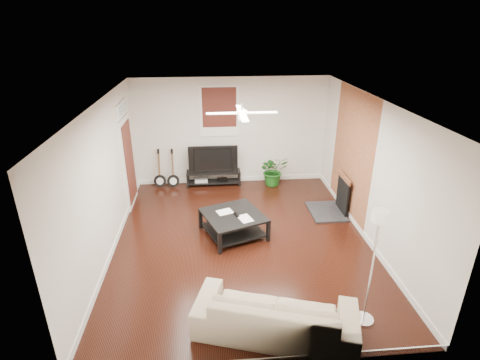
# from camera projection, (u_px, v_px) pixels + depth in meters

# --- Properties ---
(room) EXTENTS (5.01, 6.01, 2.81)m
(room) POSITION_uv_depth(u_px,v_px,m) (242.00, 176.00, 7.03)
(room) COLOR black
(room) RESTS_ON ground
(brick_accent) EXTENTS (0.02, 2.20, 2.80)m
(brick_accent) POSITION_uv_depth(u_px,v_px,m) (352.00, 155.00, 8.14)
(brick_accent) COLOR #A15833
(brick_accent) RESTS_ON floor
(fireplace) EXTENTS (0.80, 1.10, 0.92)m
(fireplace) POSITION_uv_depth(u_px,v_px,m) (334.00, 194.00, 8.49)
(fireplace) COLOR black
(fireplace) RESTS_ON floor
(window_back) EXTENTS (1.00, 0.06, 1.30)m
(window_back) POSITION_uv_depth(u_px,v_px,m) (219.00, 111.00, 9.50)
(window_back) COLOR #3D1410
(window_back) RESTS_ON wall_back
(door_left) EXTENTS (0.08, 1.00, 2.50)m
(door_left) POSITION_uv_depth(u_px,v_px,m) (128.00, 154.00, 8.62)
(door_left) COLOR white
(door_left) RESTS_ON wall_left
(tv_stand) EXTENTS (1.42, 0.38, 0.40)m
(tv_stand) POSITION_uv_depth(u_px,v_px,m) (214.00, 178.00, 10.01)
(tv_stand) COLOR black
(tv_stand) RESTS_ON floor
(tv) EXTENTS (1.27, 0.17, 0.73)m
(tv) POSITION_uv_depth(u_px,v_px,m) (213.00, 158.00, 9.80)
(tv) COLOR black
(tv) RESTS_ON tv_stand
(coffee_table) EXTENTS (1.44, 1.44, 0.47)m
(coffee_table) POSITION_uv_depth(u_px,v_px,m) (233.00, 224.00, 7.70)
(coffee_table) COLOR black
(coffee_table) RESTS_ON floor
(sofa) EXTENTS (2.41, 1.51, 0.66)m
(sofa) POSITION_uv_depth(u_px,v_px,m) (275.00, 313.00, 5.25)
(sofa) COLOR tan
(sofa) RESTS_ON floor
(floor_lamp) EXTENTS (0.38, 0.38, 1.84)m
(floor_lamp) POSITION_uv_depth(u_px,v_px,m) (372.00, 269.00, 5.21)
(floor_lamp) COLOR white
(floor_lamp) RESTS_ON floor
(potted_plant) EXTENTS (0.85, 0.77, 0.82)m
(potted_plant) POSITION_uv_depth(u_px,v_px,m) (273.00, 170.00, 9.93)
(potted_plant) COLOR #1A5718
(potted_plant) RESTS_ON floor
(guitar_left) EXTENTS (0.33, 0.25, 1.03)m
(guitar_left) POSITION_uv_depth(u_px,v_px,m) (159.00, 169.00, 9.74)
(guitar_left) COLOR black
(guitar_left) RESTS_ON floor
(guitar_right) EXTENTS (0.32, 0.23, 1.03)m
(guitar_right) POSITION_uv_depth(u_px,v_px,m) (172.00, 169.00, 9.74)
(guitar_right) COLOR black
(guitar_right) RESTS_ON floor
(ceiling_fan) EXTENTS (1.24, 1.24, 0.32)m
(ceiling_fan) POSITION_uv_depth(u_px,v_px,m) (242.00, 113.00, 6.55)
(ceiling_fan) COLOR white
(ceiling_fan) RESTS_ON ceiling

